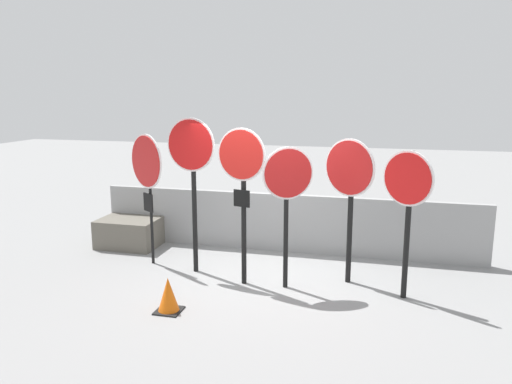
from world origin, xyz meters
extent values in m
plane|color=gray|center=(0.00, 0.00, 0.00)|extent=(40.00, 40.00, 0.00)
cube|color=gray|center=(0.00, 1.52, 0.55)|extent=(7.26, 0.12, 1.11)
cylinder|color=black|center=(-2.14, 0.26, 1.05)|extent=(0.05, 0.05, 2.10)
cylinder|color=white|center=(-2.16, 0.22, 1.83)|extent=(0.80, 0.52, 0.93)
cylinder|color=red|center=(-2.17, 0.20, 1.83)|extent=(0.75, 0.49, 0.87)
cube|color=black|center=(-2.16, 0.22, 1.11)|extent=(0.24, 0.17, 0.32)
cylinder|color=black|center=(-1.26, 0.07, 1.20)|extent=(0.08, 0.08, 2.39)
cylinder|color=white|center=(-1.27, 0.01, 2.15)|extent=(0.86, 0.17, 0.87)
cylinder|color=red|center=(-1.27, -0.01, 2.15)|extent=(0.80, 0.16, 0.81)
cylinder|color=black|center=(-0.32, -0.25, 1.12)|extent=(0.08, 0.08, 2.25)
cylinder|color=white|center=(-0.33, -0.31, 2.06)|extent=(0.79, 0.21, 0.81)
cylinder|color=red|center=(-0.34, -0.32, 2.06)|extent=(0.73, 0.19, 0.75)
cube|color=black|center=(-0.33, -0.31, 1.39)|extent=(0.27, 0.09, 0.26)
cylinder|color=black|center=(0.35, -0.24, 1.00)|extent=(0.07, 0.07, 2.00)
cylinder|color=white|center=(0.38, -0.29, 1.81)|extent=(0.70, 0.41, 0.79)
cylinder|color=red|center=(0.39, -0.31, 1.81)|extent=(0.65, 0.38, 0.73)
cylinder|color=black|center=(1.28, 0.22, 1.06)|extent=(0.08, 0.08, 2.12)
cylinder|color=white|center=(1.24, 0.17, 1.86)|extent=(0.78, 0.47, 0.89)
cylinder|color=red|center=(1.24, 0.15, 1.86)|extent=(0.73, 0.44, 0.83)
cylinder|color=black|center=(2.12, -0.20, 1.09)|extent=(0.08, 0.08, 2.18)
cylinder|color=white|center=(2.09, -0.25, 1.79)|extent=(0.68, 0.46, 0.79)
cylinder|color=red|center=(2.08, -0.27, 1.79)|extent=(0.63, 0.42, 0.73)
cube|color=black|center=(-1.05, -1.51, 0.01)|extent=(0.35, 0.35, 0.02)
cone|color=#E05B0C|center=(-1.05, -1.51, 0.25)|extent=(0.29, 0.29, 0.47)
cube|color=#605B51|center=(-3.03, 1.11, 0.28)|extent=(1.14, 0.92, 0.55)
camera|label=1|loc=(1.73, -7.46, 2.99)|focal=35.00mm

